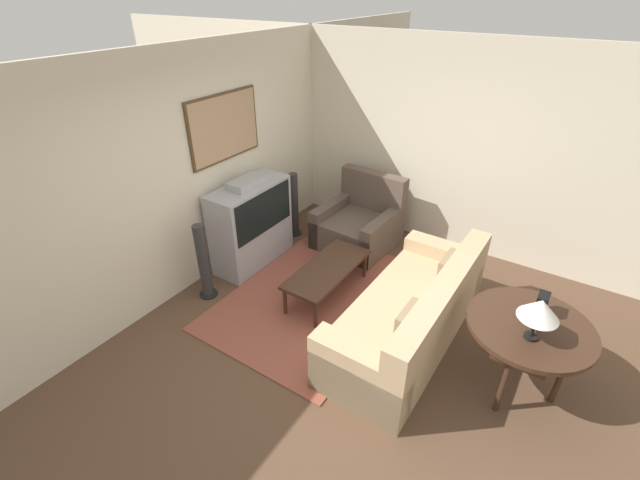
{
  "coord_description": "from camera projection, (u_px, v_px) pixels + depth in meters",
  "views": [
    {
      "loc": [
        -2.72,
        -1.53,
        3.19
      ],
      "look_at": [
        0.64,
        0.68,
        0.75
      ],
      "focal_mm": 24.0,
      "sensor_mm": 36.0,
      "label": 1
    }
  ],
  "objects": [
    {
      "name": "armchair",
      "position": [
        359.0,
        224.0,
        5.94
      ],
      "size": [
        1.03,
        1.01,
        0.96
      ],
      "rotation": [
        0.0,
        0.0,
        -1.62
      ],
      "color": "brown",
      "rests_on": "ground_plane"
    },
    {
      "name": "ground_plane",
      "position": [
        341.0,
        350.0,
        4.32
      ],
      "size": [
        12.0,
        12.0,
        0.0
      ],
      "primitive_type": "plane",
      "color": "brown"
    },
    {
      "name": "table_lamp",
      "position": [
        540.0,
        310.0,
        3.3
      ],
      "size": [
        0.32,
        0.32,
        0.39
      ],
      "color": "black",
      "rests_on": "console_table"
    },
    {
      "name": "coffee_table",
      "position": [
        327.0,
        270.0,
        4.91
      ],
      "size": [
        1.2,
        0.5,
        0.39
      ],
      "color": "#3D2619",
      "rests_on": "ground_plane"
    },
    {
      "name": "speaker_tower_left",
      "position": [
        204.0,
        264.0,
        4.86
      ],
      "size": [
        0.21,
        0.21,
        0.94
      ],
      "color": "black",
      "rests_on": "ground_plane"
    },
    {
      "name": "area_rug",
      "position": [
        316.0,
        296.0,
        5.05
      ],
      "size": [
        2.53,
        1.76,
        0.01
      ],
      "color": "brown",
      "rests_on": "ground_plane"
    },
    {
      "name": "wall_back",
      "position": [
        176.0,
        179.0,
        4.63
      ],
      "size": [
        12.0,
        0.1,
        2.7
      ],
      "color": "beige",
      "rests_on": "ground_plane"
    },
    {
      "name": "tv",
      "position": [
        251.0,
        224.0,
        5.43
      ],
      "size": [
        1.1,
        0.47,
        1.17
      ],
      "color": "#9E9EA3",
      "rests_on": "ground_plane"
    },
    {
      "name": "console_table",
      "position": [
        530.0,
        331.0,
        3.62
      ],
      "size": [
        1.04,
        1.04,
        0.73
      ],
      "color": "#3D2619",
      "rests_on": "ground_plane"
    },
    {
      "name": "couch",
      "position": [
        411.0,
        315.0,
        4.29
      ],
      "size": [
        2.21,
        0.92,
        0.87
      ],
      "rotation": [
        0.0,
        0.0,
        3.13
      ],
      "color": "tan",
      "rests_on": "ground_plane"
    },
    {
      "name": "mantel_clock",
      "position": [
        541.0,
        305.0,
        3.64
      ],
      "size": [
        0.15,
        0.1,
        0.21
      ],
      "color": "black",
      "rests_on": "console_table"
    },
    {
      "name": "wall_right",
      "position": [
        448.0,
        148.0,
        5.5
      ],
      "size": [
        0.06,
        12.0,
        2.7
      ],
      "color": "beige",
      "rests_on": "ground_plane"
    },
    {
      "name": "speaker_tower_right",
      "position": [
        294.0,
        206.0,
        6.1
      ],
      "size": [
        0.21,
        0.21,
        0.94
      ],
      "color": "black",
      "rests_on": "ground_plane"
    }
  ]
}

